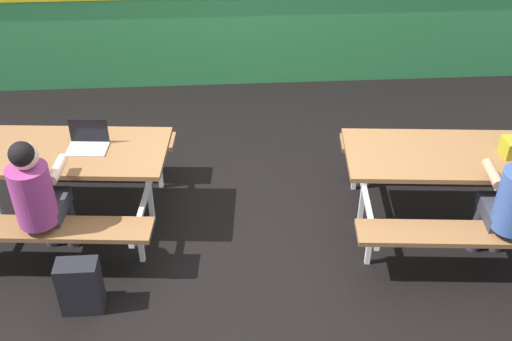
{
  "coord_description": "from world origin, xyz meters",
  "views": [
    {
      "loc": [
        -0.27,
        -4.12,
        3.44
      ],
      "look_at": [
        0.0,
        0.03,
        0.55
      ],
      "focal_mm": 42.8,
      "sensor_mm": 36.0,
      "label": 1
    }
  ],
  "objects_px": {
    "picnic_table_right": "(448,170)",
    "student_nearer": "(38,194)",
    "picnic_table_left": "(65,166)",
    "backpack_dark": "(80,286)",
    "laptop_silver": "(88,142)"
  },
  "relations": [
    {
      "from": "student_nearer",
      "to": "laptop_silver",
      "type": "bearing_deg",
      "value": 62.79
    },
    {
      "from": "picnic_table_left",
      "to": "backpack_dark",
      "type": "distance_m",
      "value": 1.13
    },
    {
      "from": "picnic_table_right",
      "to": "laptop_silver",
      "type": "xyz_separation_m",
      "value": [
        -2.95,
        0.29,
        0.21
      ]
    },
    {
      "from": "laptop_silver",
      "to": "backpack_dark",
      "type": "relative_size",
      "value": 0.77
    },
    {
      "from": "picnic_table_right",
      "to": "laptop_silver",
      "type": "bearing_deg",
      "value": 174.47
    },
    {
      "from": "student_nearer",
      "to": "picnic_table_left",
      "type": "bearing_deg",
      "value": 81.96
    },
    {
      "from": "student_nearer",
      "to": "backpack_dark",
      "type": "distance_m",
      "value": 0.76
    },
    {
      "from": "picnic_table_right",
      "to": "student_nearer",
      "type": "relative_size",
      "value": 1.47
    },
    {
      "from": "picnic_table_left",
      "to": "laptop_silver",
      "type": "height_order",
      "value": "laptop_silver"
    },
    {
      "from": "picnic_table_right",
      "to": "student_nearer",
      "type": "height_order",
      "value": "student_nearer"
    },
    {
      "from": "picnic_table_right",
      "to": "backpack_dark",
      "type": "xyz_separation_m",
      "value": [
        -2.93,
        -0.78,
        -0.36
      ]
    },
    {
      "from": "picnic_table_left",
      "to": "laptop_silver",
      "type": "relative_size",
      "value": 5.25
    },
    {
      "from": "picnic_table_right",
      "to": "student_nearer",
      "type": "xyz_separation_m",
      "value": [
        -3.24,
        -0.28,
        0.13
      ]
    },
    {
      "from": "picnic_table_left",
      "to": "backpack_dark",
      "type": "relative_size",
      "value": 4.03
    },
    {
      "from": "picnic_table_left",
      "to": "picnic_table_right",
      "type": "distance_m",
      "value": 3.18
    }
  ]
}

